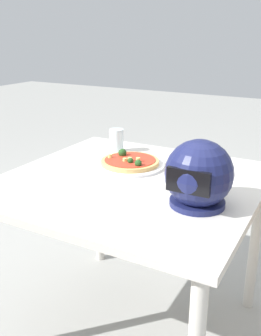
{
  "coord_description": "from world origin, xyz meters",
  "views": [
    {
      "loc": [
        -0.7,
        1.28,
        1.31
      ],
      "look_at": [
        0.04,
        -0.07,
        0.77
      ],
      "focal_mm": 41.31,
      "sensor_mm": 36.0,
      "label": 1
    }
  ],
  "objects_px": {
    "dining_table": "(131,199)",
    "drinking_glass": "(116,141)",
    "pizza": "(130,161)",
    "motorcycle_helmet": "(199,175)"
  },
  "relations": [
    {
      "from": "pizza",
      "to": "drinking_glass",
      "type": "xyz_separation_m",
      "value": [
        0.16,
        -0.16,
        0.03
      ]
    },
    {
      "from": "dining_table",
      "to": "drinking_glass",
      "type": "bearing_deg",
      "value": -50.57
    },
    {
      "from": "dining_table",
      "to": "motorcycle_helmet",
      "type": "distance_m",
      "value": 0.39
    },
    {
      "from": "pizza",
      "to": "drinking_glass",
      "type": "height_order",
      "value": "drinking_glass"
    },
    {
      "from": "dining_table",
      "to": "pizza",
      "type": "relative_size",
      "value": 3.94
    },
    {
      "from": "motorcycle_helmet",
      "to": "drinking_glass",
      "type": "distance_m",
      "value": 0.7
    },
    {
      "from": "dining_table",
      "to": "drinking_glass",
      "type": "distance_m",
      "value": 0.41
    },
    {
      "from": "motorcycle_helmet",
      "to": "drinking_glass",
      "type": "bearing_deg",
      "value": -35.84
    },
    {
      "from": "dining_table",
      "to": "motorcycle_helmet",
      "type": "xyz_separation_m",
      "value": [
        -0.32,
        0.11,
        0.2
      ]
    },
    {
      "from": "pizza",
      "to": "motorcycle_helmet",
      "type": "relative_size",
      "value": 1.1
    }
  ]
}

